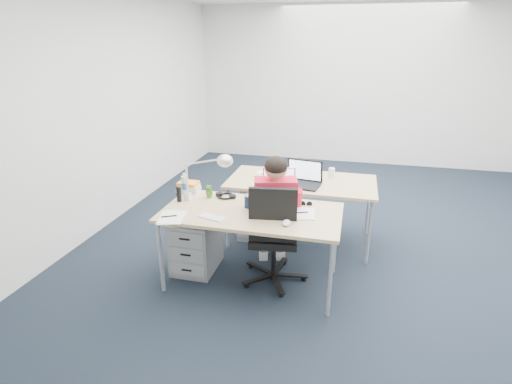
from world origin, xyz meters
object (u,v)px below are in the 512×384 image
desk_far (301,185)px  water_bottle (185,184)px  wireless_keyboard (212,217)px  sunglasses (306,204)px  can_koozie (248,201)px  headphones (226,195)px  seated_person (274,215)px  desk_near (251,216)px  office_chair (273,254)px  cordless_phone (179,194)px  dark_laptop (302,173)px  drawer_pedestal_far (259,213)px  bear_figurine (209,191)px  computer_mouse (286,223)px  silver_laptop (279,188)px  drawer_pedestal_near (196,243)px  book_stack (189,186)px  desk_lamp (201,176)px  far_cup (332,172)px

desk_far → water_bottle: bearing=-147.4°
wireless_keyboard → sunglasses: (0.75, 0.48, 0.01)m
can_koozie → headphones: bearing=145.7°
seated_person → water_bottle: (-0.91, 0.04, 0.23)m
desk_near → headphones: size_ratio=7.39×
office_chair → cordless_phone: (-0.92, -0.00, 0.52)m
dark_laptop → headphones: bearing=-133.9°
drawer_pedestal_far → bear_figurine: bear_figurine is taller
seated_person → computer_mouse: bearing=-81.4°
silver_laptop → water_bottle: (-0.96, 0.04, -0.06)m
drawer_pedestal_near → book_stack: size_ratio=2.60×
desk_far → silver_laptop: size_ratio=4.90×
office_chair → water_bottle: (-0.95, 0.21, 0.55)m
drawer_pedestal_near → can_koozie: can_koozie is taller
desk_near → office_chair: size_ratio=1.58×
desk_near → wireless_keyboard: bearing=-142.1°
silver_laptop → book_stack: silver_laptop is taller
headphones → dark_laptop: size_ratio=0.57×
seated_person → desk_near: bearing=-140.8°
desk_far → computer_mouse: size_ratio=14.72×
desk_far → book_stack: (-1.07, -0.60, 0.09)m
drawer_pedestal_far → computer_mouse: (0.53, -1.21, 0.47)m
desk_lamp → sunglasses: bearing=21.9°
wireless_keyboard → dark_laptop: bearing=74.2°
drawer_pedestal_far → silver_laptop: size_ratio=1.68×
desk_far → bear_figurine: 1.09m
office_chair → far_cup: office_chair is taller
wireless_keyboard → dark_laptop: (0.63, 1.00, 0.13)m
wireless_keyboard → book_stack: book_stack is taller
seated_person → drawer_pedestal_far: bearing=98.5°
desk_far → wireless_keyboard: wireless_keyboard is taller
bear_figurine → desk_lamp: bearing=-104.9°
drawer_pedestal_far → desk_near: bearing=-80.3°
computer_mouse → cordless_phone: size_ratio=0.75×
silver_laptop → can_koozie: size_ratio=2.59×
drawer_pedestal_near → computer_mouse: computer_mouse is taller
wireless_keyboard → desk_lamp: size_ratio=0.49×
drawer_pedestal_near → book_stack: 0.58m
desk_lamp → dark_laptop: size_ratio=1.30×
office_chair → wireless_keyboard: 0.72m
office_chair → silver_laptop: size_ratio=3.10×
book_stack → desk_far: bearing=29.2°
drawer_pedestal_near → cordless_phone: size_ratio=3.78×
computer_mouse → cordless_phone: (-1.08, 0.27, 0.05)m
computer_mouse → dark_laptop: dark_laptop is taller
drawer_pedestal_far → desk_lamp: bearing=-111.9°
wireless_keyboard → book_stack: bearing=145.1°
book_stack → far_cup: size_ratio=2.13×
silver_laptop → wireless_keyboard: 0.69m
sunglasses → water_bottle: bearing=172.7°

